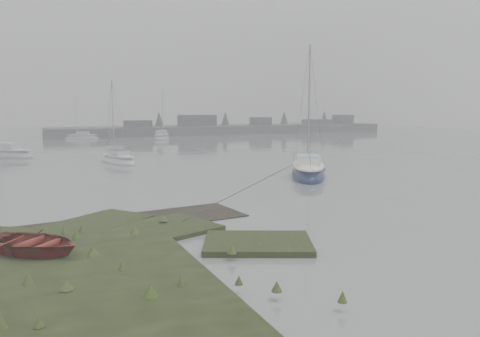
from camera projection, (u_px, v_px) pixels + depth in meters
ground at (103, 157)px, 42.72m from camera, size 160.00×160.00×0.00m
far_shoreline at (232, 128)px, 82.43m from camera, size 60.00×8.00×4.15m
sailboat_main at (308, 172)px, 30.76m from camera, size 5.24×6.80×9.34m
sailboat_white at (118, 160)px, 38.48m from camera, size 3.00×5.47×7.34m
sailboat_far_a at (6, 154)px, 42.88m from camera, size 5.65×5.63×8.48m
sailboat_far_b at (162, 137)px, 67.25m from camera, size 4.35×6.02×8.17m
sailboat_far_c at (81, 137)px, 67.82m from camera, size 5.08×2.98×6.81m
dinghy at (33, 243)px, 13.92m from camera, size 3.77×3.77×0.64m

